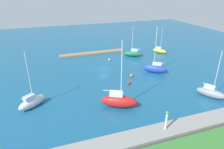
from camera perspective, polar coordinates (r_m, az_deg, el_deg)
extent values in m
plane|color=#19567F|center=(63.50, -2.35, 1.54)|extent=(160.00, 160.00, 0.00)
cube|color=#997A56|center=(78.26, -5.59, 6.10)|extent=(24.98, 2.59, 0.59)
cube|color=gray|center=(37.35, 13.11, -16.10)|extent=(62.41, 3.76, 1.31)
cylinder|color=silver|center=(36.57, 15.18, -12.85)|extent=(0.36, 0.36, 3.20)
sphere|color=green|center=(35.51, 15.51, -10.46)|extent=(0.56, 0.56, 0.56)
ellipsoid|color=red|center=(43.67, 2.05, -7.68)|extent=(8.20, 5.97, 2.76)
cube|color=silver|center=(42.80, 1.25, -5.52)|extent=(3.24, 2.70, 0.91)
cylinder|color=silver|center=(40.19, 2.77, 1.41)|extent=(0.19, 0.19, 12.24)
cylinder|color=silver|center=(42.61, 0.02, -4.72)|extent=(3.53, 1.96, 0.15)
ellipsoid|color=white|center=(47.13, -21.79, -7.39)|extent=(6.38, 5.51, 2.23)
cube|color=silver|center=(46.15, -22.60, -6.02)|extent=(2.58, 2.36, 0.83)
cylinder|color=silver|center=(44.54, -22.67, -0.33)|extent=(0.16, 0.16, 10.25)
cylinder|color=silver|center=(45.65, -23.26, -5.67)|extent=(2.29, 1.78, 0.13)
ellipsoid|color=yellow|center=(81.10, 13.41, 6.58)|extent=(4.48, 5.63, 1.63)
cube|color=silver|center=(80.96, 13.20, 7.41)|extent=(1.94, 2.24, 0.63)
cylinder|color=silver|center=(79.68, 13.94, 9.97)|extent=(0.14, 0.14, 8.39)
cylinder|color=silver|center=(80.94, 13.04, 7.77)|extent=(1.22, 1.77, 0.11)
ellipsoid|color=gray|center=(52.92, 26.36, -4.79)|extent=(5.25, 6.72, 2.06)
cube|color=silver|center=(52.38, 26.10, -3.24)|extent=(2.31, 2.68, 0.85)
cylinder|color=silver|center=(50.59, 27.91, 0.86)|extent=(0.16, 0.16, 9.48)
cylinder|color=silver|center=(52.21, 25.79, -2.55)|extent=(1.45, 2.23, 0.13)
ellipsoid|color=#19724C|center=(75.26, 5.95, 5.91)|extent=(7.12, 5.50, 2.01)
cube|color=silver|center=(74.79, 6.42, 6.90)|extent=(2.83, 2.43, 0.79)
cylinder|color=silver|center=(73.76, 5.86, 10.05)|extent=(0.17, 0.17, 9.14)
cylinder|color=silver|center=(74.57, 6.98, 7.26)|extent=(2.82, 1.78, 0.13)
ellipsoid|color=#2347B2|center=(61.95, 12.08, 1.64)|extent=(7.09, 6.35, 2.49)
cube|color=silver|center=(61.30, 12.75, 2.96)|extent=(2.89, 2.70, 0.72)
cylinder|color=silver|center=(59.75, 12.31, 7.85)|extent=(0.18, 0.18, 11.39)
cylinder|color=silver|center=(61.07, 13.34, 3.33)|extent=(2.49, 2.06, 0.14)
sphere|color=white|center=(70.71, -0.77, 4.28)|extent=(0.72, 0.72, 0.72)
sphere|color=red|center=(53.94, 4.87, -2.35)|extent=(0.82, 0.82, 0.82)
sphere|color=orange|center=(58.15, 5.54, -0.30)|extent=(0.88, 0.88, 0.88)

